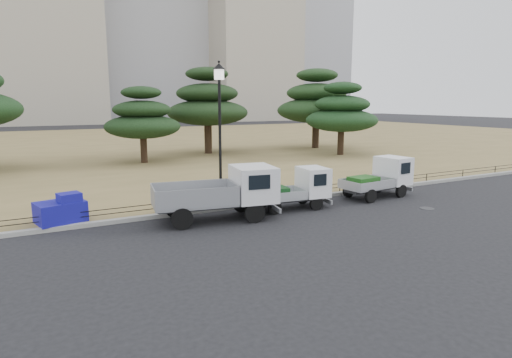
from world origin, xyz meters
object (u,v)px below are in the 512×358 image
truck_large (223,191)px  tarp_pile (61,210)px  truck_kei_front (296,189)px  truck_kei_rear (380,177)px  street_lamp (220,111)px

truck_large → tarp_pile: 5.88m
truck_kei_front → truck_large: bearing=-170.4°
truck_kei_rear → tarp_pile: bearing=167.5°
truck_kei_front → tarp_pile: (-8.97, 1.73, -0.27)m
truck_large → truck_kei_front: 3.46m
truck_kei_rear → street_lamp: size_ratio=0.62×
street_lamp → truck_kei_front: bearing=-27.4°
truck_large → truck_kei_rear: 8.21m
truck_large → truck_kei_front: size_ratio=1.44×
truck_large → truck_kei_front: (3.44, 0.19, -0.27)m
truck_kei_rear → truck_kei_front: bearing=175.2°
truck_kei_front → truck_kei_rear: bearing=7.1°
truck_kei_rear → tarp_pile: truck_kei_rear is taller
truck_kei_front → street_lamp: street_lamp is taller
truck_large → truck_kei_front: truck_large is taller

